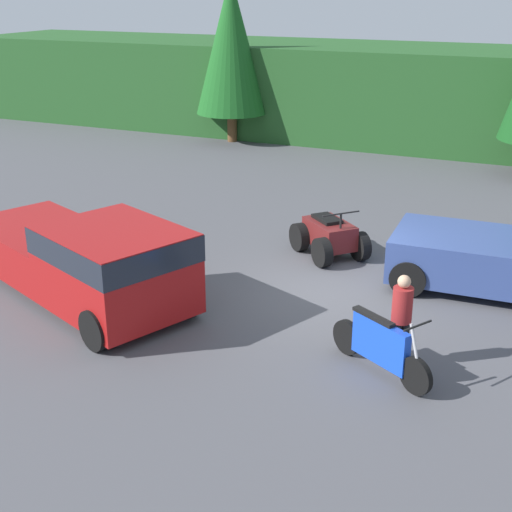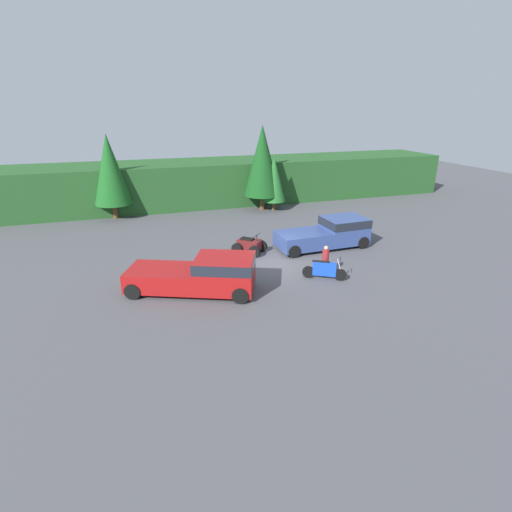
{
  "view_description": "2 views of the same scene",
  "coord_description": "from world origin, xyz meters",
  "px_view_note": "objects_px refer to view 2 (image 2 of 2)",
  "views": [
    {
      "loc": [
        4.01,
        -13.01,
        6.09
      ],
      "look_at": [
        -1.33,
        -0.85,
        0.95
      ],
      "focal_mm": 50.0,
      "sensor_mm": 36.0,
      "label": 1
    },
    {
      "loc": [
        -7.34,
        -19.32,
        8.36
      ],
      "look_at": [
        -1.33,
        -0.85,
        0.95
      ],
      "focal_mm": 28.0,
      "sensor_mm": 36.0,
      "label": 2
    }
  ],
  "objects_px": {
    "dirt_bike": "(324,270)",
    "traffic_cone": "(362,227)",
    "pickup_truck_second": "(330,232)",
    "rider_person": "(325,260)",
    "quad_atv": "(249,245)",
    "pickup_truck_red": "(203,273)"
  },
  "relations": [
    {
      "from": "dirt_bike",
      "to": "rider_person",
      "type": "distance_m",
      "value": 0.6
    },
    {
      "from": "dirt_bike",
      "to": "traffic_cone",
      "type": "relative_size",
      "value": 3.55
    },
    {
      "from": "dirt_bike",
      "to": "traffic_cone",
      "type": "height_order",
      "value": "dirt_bike"
    },
    {
      "from": "pickup_truck_second",
      "to": "rider_person",
      "type": "bearing_deg",
      "value": -122.43
    },
    {
      "from": "dirt_bike",
      "to": "pickup_truck_red",
      "type": "bearing_deg",
      "value": -153.36
    },
    {
      "from": "traffic_cone",
      "to": "quad_atv",
      "type": "bearing_deg",
      "value": -168.49
    },
    {
      "from": "rider_person",
      "to": "traffic_cone",
      "type": "xyz_separation_m",
      "value": [
        6.15,
        6.27,
        -0.64
      ]
    },
    {
      "from": "pickup_truck_red",
      "to": "quad_atv",
      "type": "height_order",
      "value": "pickup_truck_red"
    },
    {
      "from": "dirt_bike",
      "to": "rider_person",
      "type": "relative_size",
      "value": 1.19
    },
    {
      "from": "dirt_bike",
      "to": "quad_atv",
      "type": "relative_size",
      "value": 0.9
    },
    {
      "from": "quad_atv",
      "to": "traffic_cone",
      "type": "height_order",
      "value": "quad_atv"
    },
    {
      "from": "pickup_truck_second",
      "to": "quad_atv",
      "type": "bearing_deg",
      "value": 172.9
    },
    {
      "from": "pickup_truck_second",
      "to": "quad_atv",
      "type": "xyz_separation_m",
      "value": [
        -5.07,
        0.46,
        -0.47
      ]
    },
    {
      "from": "pickup_truck_red",
      "to": "dirt_bike",
      "type": "height_order",
      "value": "pickup_truck_red"
    },
    {
      "from": "pickup_truck_second",
      "to": "rider_person",
      "type": "relative_size",
      "value": 3.5
    },
    {
      "from": "pickup_truck_second",
      "to": "dirt_bike",
      "type": "relative_size",
      "value": 2.94
    },
    {
      "from": "quad_atv",
      "to": "traffic_cone",
      "type": "bearing_deg",
      "value": 54.01
    },
    {
      "from": "pickup_truck_red",
      "to": "pickup_truck_second",
      "type": "xyz_separation_m",
      "value": [
        8.71,
        3.94,
        -0.0
      ]
    },
    {
      "from": "dirt_bike",
      "to": "quad_atv",
      "type": "height_order",
      "value": "quad_atv"
    },
    {
      "from": "pickup_truck_red",
      "to": "rider_person",
      "type": "xyz_separation_m",
      "value": [
        6.35,
        -0.07,
        -0.05
      ]
    },
    {
      "from": "quad_atv",
      "to": "traffic_cone",
      "type": "distance_m",
      "value": 9.05
    },
    {
      "from": "pickup_truck_red",
      "to": "quad_atv",
      "type": "xyz_separation_m",
      "value": [
        3.64,
        4.4,
        -0.47
      ]
    }
  ]
}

